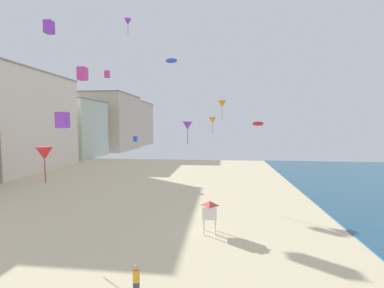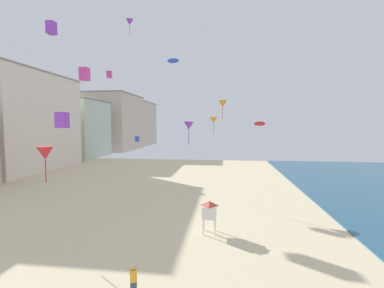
# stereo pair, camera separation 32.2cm
# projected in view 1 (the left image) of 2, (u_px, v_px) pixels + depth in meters

# --- Properties ---
(boardwalk_hotel_mid) EXTENTS (13.50, 21.31, 18.41)m
(boardwalk_hotel_mid) POSITION_uv_depth(u_px,v_px,m) (14.00, 122.00, 49.52)
(boardwalk_hotel_mid) COLOR silver
(boardwalk_hotel_mid) RESTS_ON ground
(boardwalk_hotel_far) EXTENTS (11.61, 15.00, 15.26)m
(boardwalk_hotel_far) POSITION_uv_depth(u_px,v_px,m) (76.00, 129.00, 70.56)
(boardwalk_hotel_far) COLOR #B7C6B2
(boardwalk_hotel_far) RESTS_ON ground
(boardwalk_hotel_distant) EXTENTS (15.51, 21.41, 19.25)m
(boardwalk_hotel_distant) POSITION_uv_depth(u_px,v_px,m) (110.00, 122.00, 91.84)
(boardwalk_hotel_distant) COLOR #C6B29E
(boardwalk_hotel_distant) RESTS_ON ground
(boardwalk_hotel_furthest) EXTENTS (13.22, 20.89, 18.63)m
(boardwalk_hotel_furthest) POSITION_uv_depth(u_px,v_px,m) (133.00, 124.00, 115.39)
(boardwalk_hotel_furthest) COLOR #C6B29E
(boardwalk_hotel_furthest) RESTS_ON ground
(kite_flyer) EXTENTS (0.34, 0.34, 1.64)m
(kite_flyer) POSITION_uv_depth(u_px,v_px,m) (136.00, 279.00, 12.98)
(kite_flyer) COLOR #383D4C
(kite_flyer) RESTS_ON ground
(lifeguard_stand) EXTENTS (1.10, 1.10, 2.55)m
(lifeguard_stand) POSITION_uv_depth(u_px,v_px,m) (210.00, 210.00, 20.79)
(lifeguard_stand) COLOR white
(lifeguard_stand) RESTS_ON ground
(kite_red_parafoil) EXTENTS (1.52, 0.42, 0.59)m
(kite_red_parafoil) POSITION_uv_depth(u_px,v_px,m) (258.00, 124.00, 35.65)
(kite_red_parafoil) COLOR red
(kite_red_delta) EXTENTS (1.21, 1.21, 2.74)m
(kite_red_delta) POSITION_uv_depth(u_px,v_px,m) (44.00, 153.00, 19.73)
(kite_red_delta) COLOR red
(kite_blue_parafoil) EXTENTS (1.75, 0.49, 0.68)m
(kite_blue_parafoil) POSITION_uv_depth(u_px,v_px,m) (171.00, 61.00, 38.35)
(kite_blue_parafoil) COLOR blue
(kite_purple_delta) EXTENTS (0.96, 0.96, 2.19)m
(kite_purple_delta) POSITION_uv_depth(u_px,v_px,m) (128.00, 22.00, 36.38)
(kite_purple_delta) COLOR purple
(kite_purple_box) EXTENTS (0.64, 0.64, 1.01)m
(kite_purple_box) POSITION_uv_depth(u_px,v_px,m) (62.00, 120.00, 16.83)
(kite_purple_box) COLOR purple
(kite_magenta_box) EXTENTS (0.68, 0.68, 1.07)m
(kite_magenta_box) POSITION_uv_depth(u_px,v_px,m) (107.00, 74.00, 41.43)
(kite_magenta_box) COLOR #DB3D9E
(kite_orange_delta) EXTENTS (0.83, 0.83, 1.89)m
(kite_orange_delta) POSITION_uv_depth(u_px,v_px,m) (222.00, 104.00, 26.65)
(kite_orange_delta) COLOR orange
(kite_blue_box) EXTENTS (0.55, 0.55, 0.86)m
(kite_blue_box) POSITION_uv_depth(u_px,v_px,m) (135.00, 139.00, 40.93)
(kite_blue_box) COLOR blue
(kite_orange_delta_2) EXTENTS (0.87, 0.87, 1.97)m
(kite_orange_delta_2) POSITION_uv_depth(u_px,v_px,m) (212.00, 120.00, 31.34)
(kite_orange_delta_2) COLOR orange
(kite_purple_box_2) EXTENTS (0.94, 0.94, 1.48)m
(kite_purple_box_2) POSITION_uv_depth(u_px,v_px,m) (49.00, 27.00, 31.73)
(kite_purple_box_2) COLOR purple
(kite_magenta_box_2) EXTENTS (1.07, 1.07, 1.69)m
(kite_magenta_box_2) POSITION_uv_depth(u_px,v_px,m) (82.00, 74.00, 34.89)
(kite_magenta_box_2) COLOR #DB3D9E
(kite_purple_delta_2) EXTENTS (1.21, 1.21, 2.75)m
(kite_purple_delta_2) POSITION_uv_depth(u_px,v_px,m) (188.00, 126.00, 31.74)
(kite_purple_delta_2) COLOR purple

